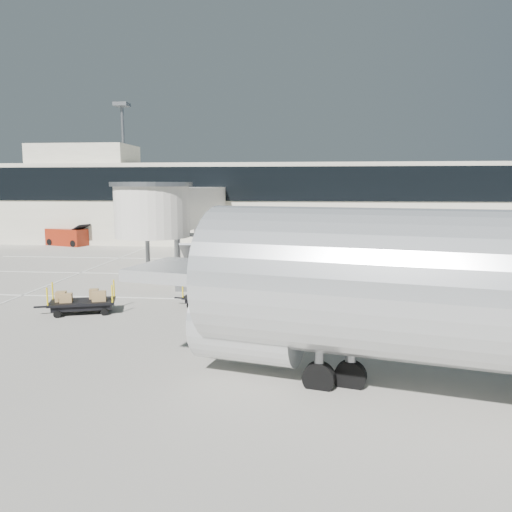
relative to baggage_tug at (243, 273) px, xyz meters
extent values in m
plane|color=#B2AE9F|center=(-1.36, -6.33, -0.66)|extent=(140.00, 140.00, 0.00)
cube|color=silver|center=(-1.36, -4.33, -0.65)|extent=(40.00, 0.15, 0.02)
cube|color=silver|center=(-1.36, 2.67, -0.65)|extent=(40.00, 0.15, 0.02)
cube|color=silver|center=(-1.36, 9.67, -0.65)|extent=(40.00, 0.15, 0.02)
cube|color=silver|center=(4.64, 3.67, -0.65)|extent=(0.15, 30.00, 0.02)
cube|color=silver|center=(-11.36, 3.67, -0.65)|extent=(0.15, 30.00, 0.02)
cube|color=silver|center=(-1.36, 23.67, 3.34)|extent=(64.00, 12.00, 8.00)
cube|color=black|center=(-1.36, 17.62, 5.34)|extent=(64.00, 0.12, 3.20)
cube|color=silver|center=(-19.36, 21.67, 8.34)|extent=(10.00, 6.00, 2.00)
cylinder|color=gray|center=(-17.36, 27.67, 6.84)|extent=(0.36, 0.36, 15.00)
cube|color=gray|center=(-17.36, 27.67, 14.34)|extent=(1.60, 1.60, 0.40)
cube|color=silver|center=(-5.36, 8.67, 3.64)|extent=(3.00, 18.00, 2.80)
cylinder|color=silver|center=(-5.36, -0.33, 3.64)|extent=(4.40, 4.40, 3.00)
cylinder|color=gray|center=(-5.36, -0.33, 5.24)|extent=(4.80, 4.80, 0.25)
cylinder|color=gray|center=(-6.36, 1.67, 0.79)|extent=(0.28, 0.28, 2.90)
cylinder|color=gray|center=(-4.36, 1.67, 0.79)|extent=(0.28, 0.28, 2.90)
cylinder|color=gray|center=(-6.36, 8.67, 0.79)|extent=(0.28, 0.28, 2.90)
cylinder|color=gray|center=(-4.36, 8.67, 0.79)|extent=(0.28, 0.28, 2.90)
cylinder|color=gray|center=(-6.36, 15.67, 0.79)|extent=(0.28, 0.28, 2.90)
cylinder|color=gray|center=(-4.36, 15.67, 0.79)|extent=(0.28, 0.28, 2.90)
cube|color=gray|center=(-2.76, -1.33, -0.41)|extent=(1.40, 2.60, 0.50)
cube|color=gray|center=(-2.76, -0.73, 0.94)|extent=(1.20, 2.60, 2.06)
cube|color=gray|center=(-2.76, 0.67, 2.19)|extent=(1.40, 1.20, 0.12)
cube|color=maroon|center=(-0.08, 0.01, -0.04)|extent=(2.87, 1.69, 0.68)
cube|color=white|center=(0.93, -0.14, 0.41)|extent=(0.97, 1.34, 0.39)
cube|color=black|center=(-0.86, 0.13, 0.64)|extent=(0.30, 1.13, 1.01)
cylinder|color=black|center=(-1.08, -0.58, -0.30)|extent=(0.76, 0.39, 0.72)
cylinder|color=black|center=(-0.86, 0.87, -0.30)|extent=(0.76, 0.39, 0.72)
cylinder|color=black|center=(0.71, -0.85, -0.30)|extent=(0.76, 0.39, 0.72)
cylinder|color=black|center=(0.93, 0.60, -0.30)|extent=(0.76, 0.39, 0.72)
cube|color=black|center=(5.49, -3.20, -0.17)|extent=(2.75, 1.56, 0.11)
cube|color=black|center=(5.49, -3.20, -0.33)|extent=(2.47, 1.34, 0.22)
cube|color=black|center=(3.87, -3.35, -0.30)|extent=(0.62, 0.13, 0.07)
cylinder|color=black|center=(4.63, -3.88, -0.51)|extent=(0.31, 0.15, 0.30)
cylinder|color=black|center=(4.52, -2.69, -0.51)|extent=(0.31, 0.15, 0.30)
cylinder|color=black|center=(6.47, -3.70, -0.51)|extent=(0.31, 0.15, 0.30)
cylinder|color=black|center=(6.36, -2.52, -0.51)|extent=(0.31, 0.15, 0.30)
cylinder|color=black|center=(4.29, -3.91, 0.22)|extent=(0.06, 0.06, 0.79)
cylinder|color=black|center=(4.18, -2.73, 0.22)|extent=(0.06, 0.06, 0.79)
cylinder|color=black|center=(6.81, -3.67, 0.22)|extent=(0.06, 0.06, 0.79)
cylinder|color=black|center=(6.70, -2.49, 0.22)|extent=(0.06, 0.06, 0.79)
cube|color=#151239|center=(5.51, -2.86, 0.03)|extent=(0.49, 0.38, 0.30)
cube|color=maroon|center=(5.22, -3.59, 0.08)|extent=(0.49, 0.36, 0.39)
cube|color=olive|center=(4.68, -3.10, 0.05)|extent=(0.35, 0.37, 0.35)
cube|color=olive|center=(6.27, -3.41, 0.03)|extent=(0.48, 0.28, 0.30)
cube|color=#151239|center=(5.75, -3.58, 0.06)|extent=(0.44, 0.31, 0.37)
cube|color=#525258|center=(5.61, -3.45, 0.02)|extent=(0.42, 0.35, 0.29)
cube|color=maroon|center=(4.73, -3.31, 0.06)|extent=(0.42, 0.31, 0.36)
cube|color=#151239|center=(6.18, -3.44, 0.01)|extent=(0.35, 0.27, 0.26)
cube|color=#151239|center=(4.85, -3.66, 0.02)|extent=(0.49, 0.32, 0.28)
cube|color=olive|center=(5.14, -3.05, 0.02)|extent=(0.41, 0.29, 0.28)
cube|color=black|center=(-0.77, -5.87, -0.17)|extent=(2.78, 1.63, 0.11)
cube|color=black|center=(-0.77, -5.87, -0.33)|extent=(2.49, 1.40, 0.22)
cube|color=black|center=(-2.39, -5.67, -0.30)|extent=(0.62, 0.15, 0.07)
cylinder|color=black|center=(-1.76, -6.34, -0.51)|extent=(0.31, 0.16, 0.30)
cylinder|color=black|center=(-1.62, -5.17, -0.51)|extent=(0.31, 0.16, 0.30)
cylinder|color=black|center=(0.07, -6.57, -0.51)|extent=(0.31, 0.16, 0.30)
cylinder|color=black|center=(0.22, -5.39, -0.51)|extent=(0.31, 0.16, 0.30)
cylinder|color=yellow|center=(-2.10, -6.30, 0.22)|extent=(0.06, 0.06, 0.79)
cylinder|color=yellow|center=(-1.96, -5.12, 0.22)|extent=(0.06, 0.06, 0.79)
cylinder|color=yellow|center=(0.41, -6.61, 0.22)|extent=(0.06, 0.06, 0.79)
cylinder|color=yellow|center=(0.56, -5.43, 0.22)|extent=(0.06, 0.06, 0.79)
cube|color=#A58050|center=(-1.10, -6.21, 0.10)|extent=(0.58, 0.51, 0.44)
cube|color=#A58050|center=(-1.23, -6.15, 0.04)|extent=(0.39, 0.36, 0.31)
cube|color=#A58050|center=(-0.35, -6.17, 0.08)|extent=(0.47, 0.44, 0.40)
cube|color=#A58050|center=(-1.23, -6.14, 0.06)|extent=(0.57, 0.39, 0.37)
cube|color=#A58050|center=(-0.67, -5.68, 0.10)|extent=(0.55, 0.53, 0.45)
cube|color=#A58050|center=(-0.52, -6.24, 0.08)|extent=(0.47, 0.47, 0.41)
cube|color=#A58050|center=(-0.52, -6.12, 0.05)|extent=(0.39, 0.38, 0.33)
cube|color=black|center=(-6.47, -7.65, -0.13)|extent=(3.17, 2.25, 0.11)
cube|color=black|center=(-6.47, -7.65, -0.30)|extent=(2.83, 1.95, 0.24)
cube|color=black|center=(-8.16, -8.20, -0.27)|extent=(0.66, 0.28, 0.08)
cylinder|color=black|center=(-7.23, -8.58, -0.49)|extent=(0.35, 0.23, 0.32)
cylinder|color=black|center=(-7.63, -7.35, -0.49)|extent=(0.35, 0.23, 0.32)
cylinder|color=black|center=(-5.32, -7.96, -0.49)|extent=(0.35, 0.23, 0.32)
cylinder|color=black|center=(-5.72, -6.73, -0.49)|extent=(0.35, 0.23, 0.32)
cylinder|color=yellow|center=(-7.59, -8.69, 0.30)|extent=(0.07, 0.07, 0.86)
cylinder|color=yellow|center=(-7.98, -7.46, 0.30)|extent=(0.07, 0.07, 0.86)
cylinder|color=yellow|center=(-4.97, -7.85, 0.30)|extent=(0.07, 0.07, 0.86)
cylinder|color=yellow|center=(-5.36, -6.62, 0.30)|extent=(0.07, 0.07, 0.86)
cube|color=#A58050|center=(-7.27, -8.07, 0.19)|extent=(0.60, 0.59, 0.52)
cube|color=#A58050|center=(-6.81, -7.41, 0.15)|extent=(0.53, 0.47, 0.45)
cube|color=#A58050|center=(-5.48, -7.69, 0.15)|extent=(0.63, 0.53, 0.45)
cube|color=#A58050|center=(-5.79, -7.29, 0.19)|extent=(0.56, 0.50, 0.53)
imported|color=#97DE17|center=(1.02, -7.47, 0.31)|extent=(0.76, 0.56, 1.92)
cube|color=white|center=(11.29, 9.05, 0.28)|extent=(2.39, 4.52, 1.39)
cube|color=white|center=(10.99, 10.95, 0.02)|extent=(1.71, 0.74, 0.81)
cube|color=black|center=(11.26, 9.23, 0.64)|extent=(2.16, 2.93, 0.56)
cylinder|color=black|center=(10.67, 7.50, -0.35)|extent=(0.31, 0.63, 0.61)
cylinder|color=black|center=(12.35, 7.77, -0.35)|extent=(0.31, 0.63, 0.61)
cylinder|color=black|center=(10.23, 10.34, -0.35)|extent=(0.31, 0.63, 0.61)
cylinder|color=black|center=(11.91, 10.60, -0.35)|extent=(0.31, 0.63, 0.61)
cube|color=maroon|center=(-19.67, 17.67, 0.17)|extent=(4.51, 3.03, 1.64)
cube|color=black|center=(-17.91, 17.05, 1.21)|extent=(1.50, 1.80, 0.58)
cylinder|color=black|center=(-21.37, 17.45, -0.33)|extent=(0.71, 0.48, 0.66)
cylinder|color=black|center=(-20.86, 18.90, -0.33)|extent=(0.71, 0.48, 0.66)
cylinder|color=black|center=(-18.47, 16.44, -0.33)|extent=(0.71, 0.48, 0.66)
cylinder|color=black|center=(-17.96, 17.89, -0.33)|extent=(0.71, 0.48, 0.66)
cube|color=silver|center=(3.52, -14.68, 2.47)|extent=(10.82, 5.35, 0.36)
cylinder|color=silver|center=(2.00, -14.30, 0.96)|extent=(3.62, 3.08, 2.40)
cube|color=silver|center=(2.00, -14.30, 1.90)|extent=(0.87, 0.45, 1.15)
cylinder|color=gray|center=(5.04, -15.05, -0.08)|extent=(0.31, 0.31, 1.15)
cylinder|color=black|center=(5.04, -15.05, -0.34)|extent=(0.99, 0.55, 0.94)
cylinder|color=gray|center=(4.13, -15.26, 0.18)|extent=(0.29, 0.29, 1.67)
cylinder|color=black|center=(4.13, -15.26, -0.34)|extent=(0.99, 0.55, 0.94)
camera|label=1|loc=(3.69, -29.12, 5.14)|focal=35.00mm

